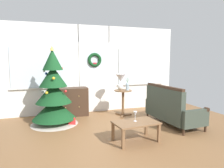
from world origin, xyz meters
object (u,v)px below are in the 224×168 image
side_table (123,98)px  flower_vase (127,86)px  coffee_table (136,125)px  wine_glass (135,114)px  christmas_tree (54,96)px  dresser_cabinet (71,102)px  settee_sofa (170,109)px  gift_box (72,121)px  table_lamp (121,80)px

side_table → flower_vase: flower_vase is taller
coffee_table → wine_glass: bearing=84.5°
side_table → wine_glass: size_ratio=3.72×
christmas_tree → dresser_cabinet: (0.50, 0.64, -0.29)m
settee_sofa → side_table: 1.34m
dresser_cabinet → christmas_tree: bearing=-127.9°
side_table → gift_box: size_ratio=4.44×
flower_vase → wine_glass: flower_vase is taller
coffee_table → settee_sofa: bearing=28.3°
settee_sofa → flower_vase: size_ratio=4.41×
dresser_cabinet → wine_glass: bearing=-67.2°
table_lamp → gift_box: 1.71m
christmas_tree → flower_vase: christmas_tree is taller
christmas_tree → wine_glass: 2.12m
flower_vase → dresser_cabinet: bearing=158.5°
christmas_tree → table_lamp: christmas_tree is taller
flower_vase → gift_box: (-1.56, -0.25, -0.76)m
table_lamp → wine_glass: size_ratio=2.26×
table_lamp → wine_glass: bearing=-101.8°
dresser_cabinet → coffee_table: 2.42m
settee_sofa → christmas_tree: bearing=160.2°
wine_glass → gift_box: 1.78m
christmas_tree → side_table: size_ratio=2.61×
dresser_cabinet → gift_box: (-0.11, -0.82, -0.31)m
dresser_cabinet → side_table: 1.44m
table_lamp → side_table: bearing=-33.7°
settee_sofa → gift_box: bearing=161.1°
dresser_cabinet → coffee_table: (0.92, -2.24, -0.06)m
flower_vase → coffee_table: flower_vase is taller
side_table → wine_glass: 1.74m
dresser_cabinet → table_lamp: table_lamp is taller
christmas_tree → side_table: bearing=4.1°
wine_glass → dresser_cabinet: bearing=112.8°
settee_sofa → gift_box: size_ratio=9.45×
table_lamp → coffee_table: size_ratio=0.50×
flower_vase → table_lamp: bearing=148.0°
flower_vase → gift_box: flower_vase is taller
flower_vase → wine_glass: bearing=-107.7°
dresser_cabinet → flower_vase: size_ratio=2.62×
christmas_tree → settee_sofa: bearing=-19.8°
side_table → coffee_table: (-0.42, -1.73, -0.19)m
table_lamp → flower_vase: (0.16, -0.10, -0.17)m
gift_box → side_table: bearing=12.2°
dresser_cabinet → table_lamp: bearing=-20.1°
christmas_tree → flower_vase: size_ratio=5.40×
coffee_table → gift_box: coffee_table is taller
flower_vase → wine_glass: size_ratio=1.79×
side_table → wine_glass: side_table is taller
coffee_table → dresser_cabinet: bearing=112.3°
settee_sofa → wine_glass: settee_sofa is taller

